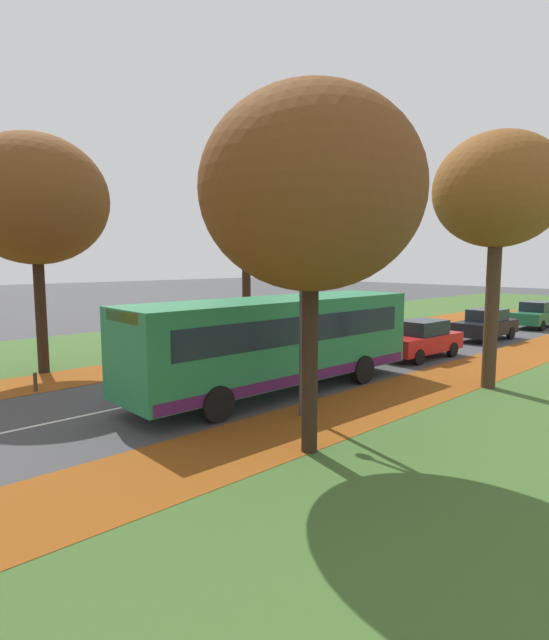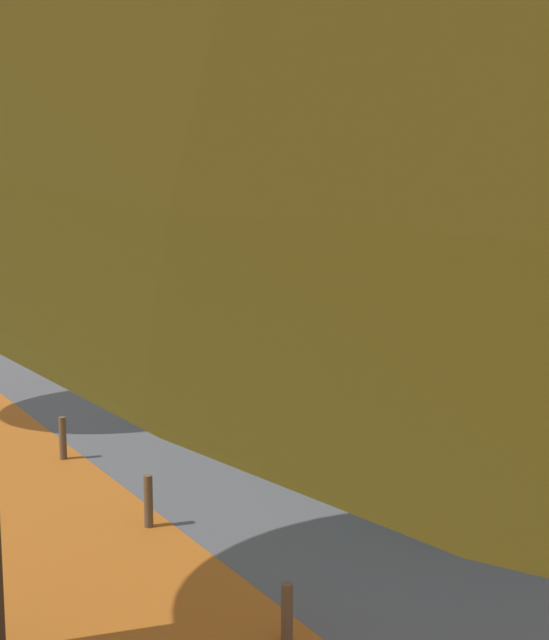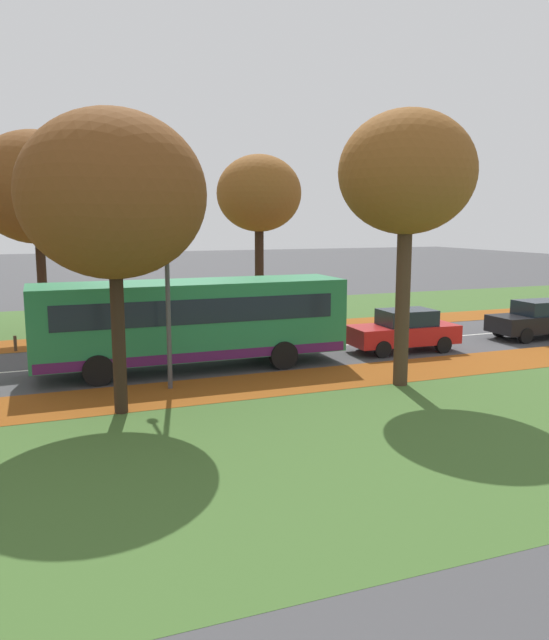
{
  "view_description": "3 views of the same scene",
  "coord_description": "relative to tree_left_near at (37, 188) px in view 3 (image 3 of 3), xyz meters",
  "views": [
    {
      "loc": [
        13.1,
        0.81,
        4.18
      ],
      "look_at": [
        1.03,
        12.01,
        2.2
      ],
      "focal_mm": 28.0,
      "sensor_mm": 36.0,
      "label": 1
    },
    {
      "loc": [
        -7.93,
        -1.24,
        4.49
      ],
      "look_at": [
        1.39,
        14.13,
        1.79
      ],
      "focal_mm": 50.0,
      "sensor_mm": 36.0,
      "label": 2
    },
    {
      "loc": [
        22.06,
        6.57,
        4.99
      ],
      "look_at": [
        0.05,
        15.14,
        1.22
      ],
      "focal_mm": 35.0,
      "sensor_mm": 36.0,
      "label": 3
    }
  ],
  "objects": [
    {
      "name": "car_black_following",
      "position": [
        7.82,
        19.71,
        -5.52
      ],
      "size": [
        1.82,
        4.22,
        1.62
      ],
      "color": "black",
      "rests_on": "ground"
    },
    {
      "name": "tree_left_near",
      "position": [
        0.0,
        0.0,
        0.0
      ],
      "size": [
        5.19,
        5.19,
        8.69
      ],
      "color": "black",
      "rests_on": "ground"
    },
    {
      "name": "car_red_lead",
      "position": [
        8.08,
        12.83,
        -5.52
      ],
      "size": [
        1.9,
        4.26,
        1.62
      ],
      "color": "#B21919",
      "rests_on": "ground"
    },
    {
      "name": "bollard_third",
      "position": [
        2.68,
        -1.14,
        -6.03
      ],
      "size": [
        0.12,
        0.12,
        0.61
      ],
      "primitive_type": "cylinder",
      "color": "#4C3823",
      "rests_on": "ground"
    },
    {
      "name": "tree_left_mid",
      "position": [
        0.03,
        9.84,
        -0.12
      ],
      "size": [
        4.01,
        4.01,
        8.07
      ],
      "color": "black",
      "rests_on": "ground"
    },
    {
      "name": "road_centre_line",
      "position": [
        6.2,
        13.07,
        -6.33
      ],
      "size": [
        0.12,
        80.0,
        0.01
      ],
      "primitive_type": "cube",
      "color": "silver",
      "rests_on": "ground"
    },
    {
      "name": "bus",
      "position": [
        7.9,
        4.55,
        -4.63
      ],
      "size": [
        2.73,
        10.42,
        2.98
      ],
      "color": "#237A47",
      "rests_on": "ground"
    },
    {
      "name": "grass_verge_left",
      "position": [
        -3.0,
        13.07,
        -6.32
      ],
      "size": [
        12.0,
        90.0,
        0.01
      ],
      "primitive_type": "cube",
      "color": "#3D6028",
      "rests_on": "ground"
    },
    {
      "name": "bollard_fifth",
      "position": [
        2.67,
        5.85,
        -5.96
      ],
      "size": [
        0.12,
        0.12,
        0.73
      ],
      "primitive_type": "cylinder",
      "color": "#4C3823",
      "rests_on": "ground"
    },
    {
      "name": "tree_right_near",
      "position": [
        12.08,
        1.61,
        -0.72
      ],
      "size": [
        4.68,
        4.68,
        7.73
      ],
      "color": "black",
      "rests_on": "ground"
    },
    {
      "name": "tree_right_mid",
      "position": [
        12.3,
        10.0,
        -0.0
      ],
      "size": [
        4.02,
        4.02,
        8.2
      ],
      "color": "#422D1E",
      "rests_on": "ground"
    },
    {
      "name": "leaf_litter_left",
      "position": [
        1.6,
        7.07,
        -6.32
      ],
      "size": [
        2.8,
        60.0,
        0.0
      ],
      "primitive_type": "cube",
      "color": "#8C4714",
      "rests_on": "grass_verge_left"
    },
    {
      "name": "bollard_fourth",
      "position": [
        2.69,
        2.36,
        -5.97
      ],
      "size": [
        0.12,
        0.12,
        0.72
      ],
      "primitive_type": "cylinder",
      "color": "#4C3823",
      "rests_on": "ground"
    },
    {
      "name": "leaf_litter_right",
      "position": [
        10.8,
        7.07,
        -6.32
      ],
      "size": [
        2.8,
        60.0,
        0.0
      ],
      "primitive_type": "cube",
      "color": "#8C4714",
      "rests_on": "grass_verge_right"
    },
    {
      "name": "streetlamp_right",
      "position": [
        9.87,
        3.31,
        -2.59
      ],
      "size": [
        1.89,
        0.28,
        6.0
      ],
      "color": "#47474C",
      "rests_on": "ground"
    }
  ]
}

